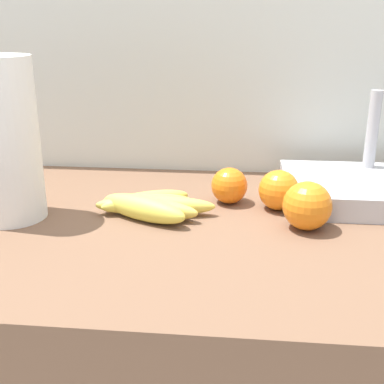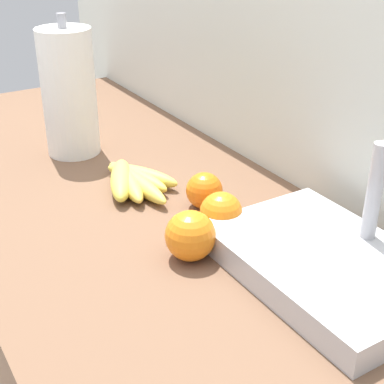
{
  "view_description": "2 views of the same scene",
  "coord_description": "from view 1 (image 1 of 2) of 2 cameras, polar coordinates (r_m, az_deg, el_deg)",
  "views": [
    {
      "loc": [
        0.13,
        -0.79,
        1.23
      ],
      "look_at": [
        0.05,
        0.05,
        0.93
      ],
      "focal_mm": 46.54,
      "sensor_mm": 36.0,
      "label": 1
    },
    {
      "loc": [
        0.9,
        -0.4,
        1.4
      ],
      "look_at": [
        0.12,
        0.08,
        0.93
      ],
      "focal_mm": 52.82,
      "sensor_mm": 36.0,
      "label": 2
    }
  ],
  "objects": [
    {
      "name": "wall_back",
      "position": [
        1.28,
        -0.76,
        -7.34
      ],
      "size": [
        2.02,
        0.06,
        1.3
      ],
      "primitive_type": "cube",
      "color": "silver",
      "rests_on": "ground"
    },
    {
      "name": "paper_towel_roll",
      "position": [
        0.9,
        -20.77,
        5.57
      ],
      "size": [
        0.12,
        0.12,
        0.31
      ],
      "color": "white",
      "rests_on": "counter"
    },
    {
      "name": "orange_right",
      "position": [
        0.93,
        9.91,
        0.22
      ],
      "size": [
        0.07,
        0.07,
        0.07
      ],
      "primitive_type": "sphere",
      "color": "orange",
      "rests_on": "counter"
    },
    {
      "name": "orange_far_right",
      "position": [
        0.84,
        13.09,
        -1.63
      ],
      "size": [
        0.08,
        0.08,
        0.08
      ],
      "primitive_type": "sphere",
      "color": "orange",
      "rests_on": "counter"
    },
    {
      "name": "orange_center",
      "position": [
        0.95,
        4.29,
        0.74
      ],
      "size": [
        0.07,
        0.07,
        0.07
      ],
      "primitive_type": "sphere",
      "color": "orange",
      "rests_on": "counter"
    },
    {
      "name": "banana_bunch",
      "position": [
        0.89,
        -5.08,
        -1.58
      ],
      "size": [
        0.22,
        0.16,
        0.04
      ],
      "color": "#E1D34C",
      "rests_on": "counter"
    },
    {
      "name": "sink_basin",
      "position": [
        1.02,
        20.41,
        0.36
      ],
      "size": [
        0.35,
        0.24,
        0.2
      ],
      "color": "#B7BABF",
      "rests_on": "counter"
    }
  ]
}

